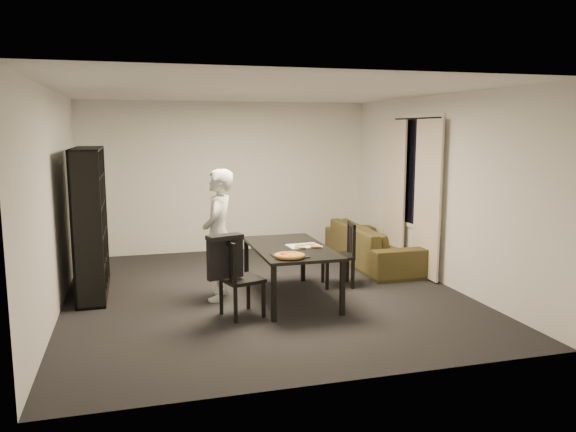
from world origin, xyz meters
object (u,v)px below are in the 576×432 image
object	(u,v)px
sofa	(373,245)
pepperoni_pizza	(289,255)
dining_table	(290,251)
chair_left	(235,273)
baking_tray	(290,256)
chair_right	(344,250)
bookshelf	(91,222)
person	(218,235)

from	to	relation	value
sofa	pepperoni_pizza	bearing A→B (deg)	135.66
dining_table	chair_left	xyz separation A→B (m)	(-0.79, -0.50, -0.10)
baking_tray	dining_table	bearing A→B (deg)	73.84
dining_table	sofa	size ratio (longest dim) A/B	0.75
chair_left	pepperoni_pizza	distance (m)	0.65
pepperoni_pizza	sofa	size ratio (longest dim) A/B	0.16
baking_tray	sofa	distance (m)	2.74
dining_table	chair_right	bearing A→B (deg)	24.37
bookshelf	dining_table	size ratio (longest dim) A/B	1.17
chair_left	pepperoni_pizza	world-z (taller)	chair_left
bookshelf	pepperoni_pizza	xyz separation A→B (m)	(2.24, -1.54, -0.24)
dining_table	sofa	bearing A→B (deg)	38.34
bookshelf	pepperoni_pizza	bearing A→B (deg)	-34.63
dining_table	chair_right	distance (m)	0.97
dining_table	chair_left	distance (m)	0.94
chair_right	person	distance (m)	1.77
baking_tray	person	bearing A→B (deg)	132.65
chair_left	baking_tray	bearing A→B (deg)	-108.80
bookshelf	dining_table	xyz separation A→B (m)	(2.41, -0.95, -0.33)
bookshelf	person	distance (m)	1.71
chair_left	chair_right	bearing A→B (deg)	-79.01
baking_tray	sofa	xyz separation A→B (m)	(1.92, 1.92, -0.37)
bookshelf	sofa	distance (m)	4.25
bookshelf	person	bearing A→B (deg)	-24.23
bookshelf	baking_tray	bearing A→B (deg)	-33.02
chair_left	chair_right	size ratio (longest dim) A/B	1.03
bookshelf	sofa	bearing A→B (deg)	6.08
chair_right	person	size ratio (longest dim) A/B	0.53
dining_table	baking_tray	size ratio (longest dim) A/B	4.07
pepperoni_pizza	sofa	distance (m)	2.81
sofa	chair_right	bearing A→B (deg)	138.31
pepperoni_pizza	sofa	xyz separation A→B (m)	(1.95, 1.99, -0.39)
bookshelf	chair_right	world-z (taller)	bookshelf
chair_left	sofa	xyz separation A→B (m)	(2.56, 1.90, -0.20)
person	sofa	world-z (taller)	person
sofa	person	bearing A→B (deg)	113.50
chair_right	person	world-z (taller)	person
dining_table	chair_right	size ratio (longest dim) A/B	1.86
chair_right	sofa	world-z (taller)	chair_right
chair_right	pepperoni_pizza	xyz separation A→B (m)	(-1.05, -0.99, 0.20)
person	bookshelf	bearing A→B (deg)	-93.47
person	pepperoni_pizza	bearing A→B (deg)	59.76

